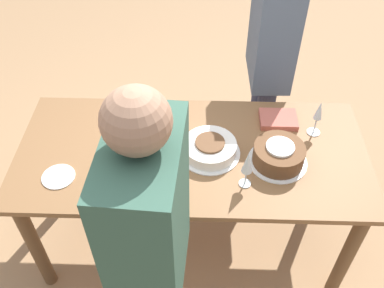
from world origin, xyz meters
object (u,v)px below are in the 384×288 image
Objects in this scene: wine_glass_near at (247,164)px; person_cutting at (151,244)px; cake_back_decorated at (144,122)px; cake_front_chocolate at (279,155)px; wine_glass_far at (319,113)px; cake_center_white at (210,148)px; person_watching at (270,49)px.

wine_glass_near is 0.12× the size of person_cutting.
cake_back_decorated is 0.17× the size of person_cutting.
person_cutting reaches higher than cake_front_chocolate.
wine_glass_far reaches higher than cake_front_chocolate.
wine_glass_far is at bearing 45.46° from cake_front_chocolate.
cake_back_decorated is at bearing -179.45° from wine_glass_far.
cake_center_white is at bearing -163.04° from wine_glass_far.
cake_center_white is at bearing 171.50° from cake_front_chocolate.
cake_front_chocolate is 1.39× the size of wine_glass_near.
cake_center_white is 0.20× the size of person_watching.
person_cutting is at bearing -127.09° from wine_glass_near.
person_cutting is 1.08× the size of person_watching.
person_cutting is (-0.37, -0.48, 0.11)m from wine_glass_near.
wine_glass_far is at bearing 43.53° from wine_glass_near.
cake_front_chocolate is 0.69m from cake_back_decorated.
person_watching is (-0.19, 0.50, 0.04)m from wine_glass_far.
cake_front_chocolate is 0.31m from wine_glass_far.
cake_center_white is 1.09× the size of cake_back_decorated.
cake_front_chocolate reaches higher than cake_center_white.
cake_center_white is 1.49× the size of wine_glass_far.
cake_front_chocolate is at bearing -2.81° from person_watching.
wine_glass_far is 1.13m from person_cutting.
wine_glass_far is 0.54m from person_watching.
cake_center_white is 0.27m from wine_glass_near.
cake_front_chocolate is 1.41× the size of wine_glass_far.
wine_glass_near is (-0.16, -0.14, 0.09)m from cake_front_chocolate.
cake_center_white is at bearing -28.81° from person_watching.
wine_glass_near is at bearing -13.45° from person_watching.
person_watching is at bearing 78.12° from wine_glass_near.
cake_center_white is 0.37m from cake_back_decorated.
person_watching reaches higher than wine_glass_far.
person_cutting is 1.45m from person_watching.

